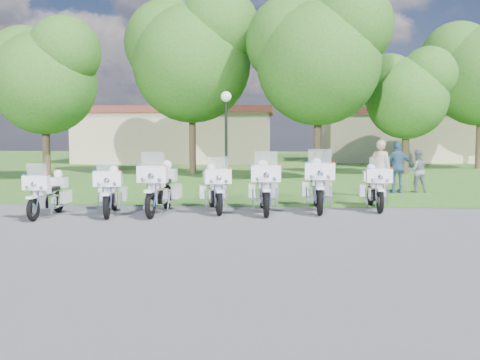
# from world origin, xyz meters

# --- Properties ---
(ground) EXTENTS (100.00, 100.00, 0.00)m
(ground) POSITION_xyz_m (0.00, 0.00, 0.00)
(ground) COLOR #535357
(ground) RESTS_ON ground
(grass_lawn) EXTENTS (100.00, 48.00, 0.01)m
(grass_lawn) POSITION_xyz_m (0.00, 27.00, 0.00)
(grass_lawn) COLOR #2D621F
(grass_lawn) RESTS_ON ground
(motorcycle_0) EXTENTS (0.70, 2.13, 1.43)m
(motorcycle_0) POSITION_xyz_m (-4.36, 0.85, 0.60)
(motorcycle_0) COLOR black
(motorcycle_0) RESTS_ON ground
(motorcycle_1) EXTENTS (1.03, 2.28, 1.54)m
(motorcycle_1) POSITION_xyz_m (-2.82, 1.29, 0.65)
(motorcycle_1) COLOR black
(motorcycle_1) RESTS_ON ground
(motorcycle_2) EXTENTS (0.85, 2.54, 1.70)m
(motorcycle_2) POSITION_xyz_m (-1.53, 1.57, 0.71)
(motorcycle_2) COLOR black
(motorcycle_2) RESTS_ON ground
(motorcycle_3) EXTENTS (1.11, 2.28, 1.56)m
(motorcycle_3) POSITION_xyz_m (-0.11, 2.10, 0.65)
(motorcycle_3) COLOR black
(motorcycle_3) RESTS_ON ground
(motorcycle_4) EXTENTS (0.94, 2.54, 1.71)m
(motorcycle_4) POSITION_xyz_m (1.28, 2.00, 0.71)
(motorcycle_4) COLOR black
(motorcycle_4) RESTS_ON ground
(motorcycle_5) EXTENTS (0.87, 2.61, 1.75)m
(motorcycle_5) POSITION_xyz_m (2.80, 2.49, 0.73)
(motorcycle_5) COLOR black
(motorcycle_5) RESTS_ON ground
(motorcycle_6) EXTENTS (0.76, 2.28, 1.53)m
(motorcycle_6) POSITION_xyz_m (4.45, 2.85, 0.64)
(motorcycle_6) COLOR black
(motorcycle_6) RESTS_ON ground
(lamp_post) EXTENTS (0.44, 0.44, 3.92)m
(lamp_post) POSITION_xyz_m (-0.51, 9.71, 2.98)
(lamp_post) COLOR black
(lamp_post) RESTS_ON ground
(tree_0) EXTENTS (5.68, 4.84, 7.57)m
(tree_0) POSITION_xyz_m (-9.35, 11.99, 5.01)
(tree_0) COLOR #38281C
(tree_0) RESTS_ON ground
(tree_1) EXTENTS (7.29, 6.22, 9.72)m
(tree_1) POSITION_xyz_m (-2.96, 15.74, 6.43)
(tree_1) COLOR #38281C
(tree_1) RESTS_ON ground
(tree_2) EXTENTS (6.79, 5.79, 9.05)m
(tree_2) POSITION_xyz_m (3.49, 12.90, 5.99)
(tree_2) COLOR #38281C
(tree_2) RESTS_ON ground
(tree_3) EXTENTS (5.00, 4.27, 6.67)m
(tree_3) POSITION_xyz_m (8.41, 16.30, 4.41)
(tree_3) COLOR #38281C
(tree_3) RESTS_ON ground
(tree_4) EXTENTS (7.04, 6.01, 9.39)m
(tree_4) POSITION_xyz_m (13.94, 21.16, 6.22)
(tree_4) COLOR #38281C
(tree_4) RESTS_ON ground
(building_west) EXTENTS (14.56, 8.32, 4.10)m
(building_west) POSITION_xyz_m (-6.00, 28.00, 2.07)
(building_west) COLOR tan
(building_west) RESTS_ON ground
(building_east) EXTENTS (11.44, 7.28, 4.10)m
(building_east) POSITION_xyz_m (11.00, 30.00, 2.07)
(building_east) COLOR tan
(building_east) RESTS_ON ground
(bystander_a) EXTENTS (0.85, 0.76, 1.94)m
(bystander_a) POSITION_xyz_m (5.14, 5.66, 0.97)
(bystander_a) COLOR tan
(bystander_a) RESTS_ON ground
(bystander_b) EXTENTS (0.82, 0.66, 1.58)m
(bystander_b) POSITION_xyz_m (6.76, 7.23, 0.79)
(bystander_b) COLOR slate
(bystander_b) RESTS_ON ground
(bystander_c) EXTENTS (1.15, 0.59, 1.88)m
(bystander_c) POSITION_xyz_m (5.99, 6.94, 0.94)
(bystander_c) COLOR #335C7A
(bystander_c) RESTS_ON ground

